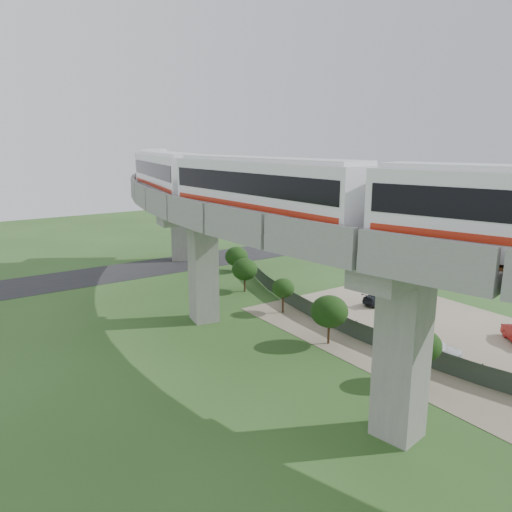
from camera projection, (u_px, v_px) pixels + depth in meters
name	position (u px, v px, depth m)	size (l,w,h in m)	color
ground	(266.00, 366.00, 33.86)	(160.00, 160.00, 0.00)	#2E4D1F
dirt_lot	(423.00, 332.00, 39.95)	(18.00, 26.00, 0.04)	#7F705C
asphalt_road	(117.00, 273.00, 58.00)	(60.00, 8.00, 0.03)	#232326
viaduct	(313.00, 229.00, 33.95)	(19.58, 73.98, 11.40)	#99968E
metro_train	(238.00, 180.00, 34.78)	(12.64, 61.17, 3.64)	silver
fence	(367.00, 327.00, 39.06)	(3.87, 38.73, 1.50)	#2D382D
tree_0	(237.00, 256.00, 58.29)	(2.69, 2.69, 2.94)	#382314
tree_1	(245.00, 269.00, 50.31)	(2.61, 2.61, 3.44)	#382314
tree_2	(283.00, 288.00, 43.90)	(2.02, 2.02, 3.16)	#382314
tree_3	(329.00, 311.00, 37.04)	(2.81, 2.81, 3.77)	#382314
tree_4	(422.00, 346.00, 31.03)	(2.37, 2.37, 3.51)	#382314
car_white	(434.00, 347.00, 35.22)	(1.56, 3.88, 1.32)	white
car_dark	(382.00, 298.00, 46.59)	(1.66, 4.07, 1.18)	black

